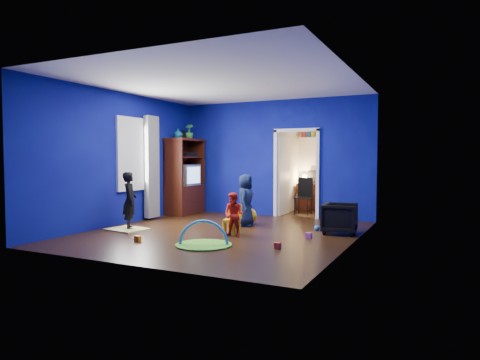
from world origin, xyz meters
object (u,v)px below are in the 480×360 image
at_px(toddler_red, 234,215).
at_px(folding_chair, 303,197).
at_px(vase, 178,133).
at_px(tv_armoire, 185,176).
at_px(child_navy, 246,200).
at_px(study_desk, 314,197).
at_px(child_black, 130,201).
at_px(play_mat, 204,245).
at_px(hopper_ball, 248,216).
at_px(crt_tv, 186,175).
at_px(armchair, 340,218).
at_px(kid_chair, 232,221).

height_order(toddler_red, folding_chair, folding_chair).
distance_m(vase, tv_armoire, 1.14).
xyz_separation_m(child_navy, toddler_red, (0.34, -1.22, -0.14)).
bearing_deg(folding_chair, vase, -151.19).
bearing_deg(study_desk, vase, -138.24).
height_order(child_navy, tv_armoire, tv_armoire).
relative_size(child_black, play_mat, 1.26).
bearing_deg(hopper_ball, study_desk, 79.00).
xyz_separation_m(child_black, hopper_ball, (1.91, 1.66, -0.41)).
xyz_separation_m(crt_tv, study_desk, (2.76, 2.20, -0.65)).
distance_m(child_black, vase, 2.67).
distance_m(vase, crt_tv, 1.10).
bearing_deg(play_mat, crt_tv, 127.13).
relative_size(child_black, toddler_red, 1.43).
xyz_separation_m(armchair, tv_armoire, (-4.29, 1.13, 0.68)).
distance_m(child_navy, play_mat, 2.24).
xyz_separation_m(child_black, tv_armoire, (-0.30, 2.50, 0.39)).
bearing_deg(vase, armchair, -10.99).
distance_m(armchair, crt_tv, 4.46).
xyz_separation_m(armchair, vase, (-4.29, 0.83, 1.78)).
bearing_deg(child_navy, kid_chair, 177.18).
distance_m(armchair, vase, 4.72).
height_order(child_navy, vase, vase).
bearing_deg(armchair, toddler_red, 118.40).
height_order(vase, hopper_ball, vase).
xyz_separation_m(child_navy, crt_tv, (-2.22, 1.09, 0.46)).
bearing_deg(child_black, play_mat, -147.74).
bearing_deg(study_desk, armchair, -65.92).
xyz_separation_m(child_navy, hopper_ball, (-0.05, 0.25, -0.37)).
distance_m(hopper_ball, folding_chair, 2.18).
xyz_separation_m(armchair, play_mat, (-1.79, -2.12, -0.29)).
bearing_deg(child_black, kid_chair, -118.73).
relative_size(child_navy, study_desk, 1.26).
relative_size(child_navy, toddler_red, 1.35).
distance_m(armchair, folding_chair, 2.81).
relative_size(armchair, vase, 2.70).
bearing_deg(armchair, tv_armoire, 68.71).
height_order(tv_armoire, folding_chair, tv_armoire).
distance_m(toddler_red, kid_chair, 0.30).
xyz_separation_m(child_black, folding_chair, (2.50, 3.74, -0.13)).
bearing_deg(tv_armoire, toddler_red, -41.73).
bearing_deg(crt_tv, toddler_red, -42.17).
xyz_separation_m(study_desk, folding_chair, (0.00, -0.96, 0.09)).
distance_m(crt_tv, hopper_ball, 2.47).
distance_m(child_navy, toddler_red, 1.27).
bearing_deg(toddler_red, study_desk, 88.70).
bearing_deg(play_mat, armchair, 49.80).
bearing_deg(vase, folding_chair, 28.81).
distance_m(toddler_red, folding_chair, 3.56).
xyz_separation_m(hopper_ball, play_mat, (0.29, -2.41, -0.17)).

